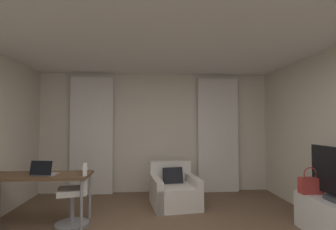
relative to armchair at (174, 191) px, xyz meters
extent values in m
cube|color=beige|center=(-0.31, 0.99, 1.04)|extent=(5.12, 0.06, 2.60)
cube|color=white|center=(-0.31, -2.04, 2.37)|extent=(5.12, 6.12, 0.06)
cube|color=silver|center=(-1.69, 0.86, 0.99)|extent=(0.90, 0.06, 2.50)
cube|color=silver|center=(1.06, 0.86, 0.99)|extent=(0.90, 0.06, 2.50)
cube|color=silver|center=(0.01, -0.04, -0.06)|extent=(0.92, 0.98, 0.39)
cube|color=silver|center=(-0.05, 0.32, 0.32)|extent=(0.82, 0.25, 0.37)
cube|color=silver|center=(0.34, 0.01, 0.01)|extent=(0.24, 0.88, 0.53)
cube|color=silver|center=(-0.33, -0.09, 0.01)|extent=(0.24, 0.88, 0.53)
cube|color=black|center=(-0.01, 0.09, 0.23)|extent=(0.39, 0.25, 0.37)
cube|color=brown|center=(-2.07, -0.77, 0.47)|extent=(1.47, 0.58, 0.04)
cylinder|color=#99999E|center=(-1.39, -0.53, 0.09)|extent=(0.04, 0.04, 0.70)
cylinder|color=#99999E|center=(-1.39, -1.01, 0.09)|extent=(0.04, 0.04, 0.70)
cylinder|color=gray|center=(-1.57, -0.80, -0.03)|extent=(0.06, 0.06, 0.46)
cylinder|color=gray|center=(-1.57, -0.80, -0.24)|extent=(0.48, 0.48, 0.04)
cube|color=silver|center=(-1.57, -0.80, 0.24)|extent=(0.48, 0.48, 0.08)
cube|color=silver|center=(-1.41, -0.76, 0.45)|extent=(0.14, 0.36, 0.34)
cube|color=#ADADB2|center=(-1.96, -0.81, 0.50)|extent=(0.36, 0.28, 0.02)
cube|color=black|center=(-1.98, -0.92, 0.60)|extent=(0.32, 0.11, 0.20)
cube|color=#B73833|center=(1.81, -1.21, 0.36)|extent=(0.30, 0.14, 0.22)
torus|color=#B73833|center=(1.81, -1.21, 0.52)|extent=(0.20, 0.02, 0.20)
camera|label=1|loc=(-0.44, -4.60, 1.22)|focal=26.79mm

